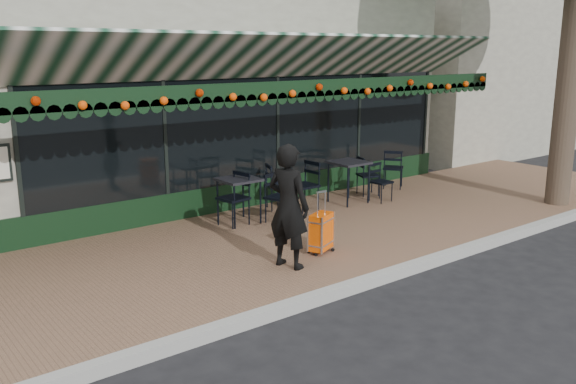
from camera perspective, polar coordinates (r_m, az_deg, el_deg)
ground at (r=8.47m, az=7.75°, el=-8.42°), size 80.00×80.00×0.00m
sidewalk at (r=9.85m, az=-0.59°, el=-4.69°), size 18.00×4.00×0.15m
curb at (r=8.39m, az=8.16°, el=-8.09°), size 18.00×0.16×0.15m
restaurant_building at (r=14.48m, az=-14.97°, el=9.48°), size 12.00×9.60×4.50m
neighbor_building_right at (r=23.04m, az=16.59°, el=10.93°), size 12.00×8.00×4.80m
woman at (r=8.31m, az=0.05°, el=-1.35°), size 0.58×0.72×1.73m
suitcase at (r=9.05m, az=3.10°, el=-3.78°), size 0.46×0.37×0.93m
cafe_table_a at (r=11.95m, az=5.70°, el=2.48°), size 0.67×0.67×0.82m
cafe_table_b at (r=10.52m, az=-4.64°, el=0.86°), size 0.64×0.64×0.79m
chair_a_left at (r=11.35m, az=1.50°, el=0.55°), size 0.48×0.48×0.94m
chair_a_right at (r=12.70m, az=7.50°, el=1.54°), size 0.53×0.53×0.82m
chair_a_front at (r=12.20m, az=8.69°, el=0.90°), size 0.40×0.40×0.77m
chair_a_extra at (r=13.42m, az=9.82°, el=2.19°), size 0.61×0.61×0.86m
chair_b_left at (r=10.45m, az=-5.15°, el=-0.65°), size 0.52×0.52×0.92m
chair_b_right at (r=11.47m, az=-0.90°, el=0.55°), size 0.57×0.57×0.88m
chair_b_front at (r=10.58m, az=-0.75°, el=-0.55°), size 0.54×0.54×0.88m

